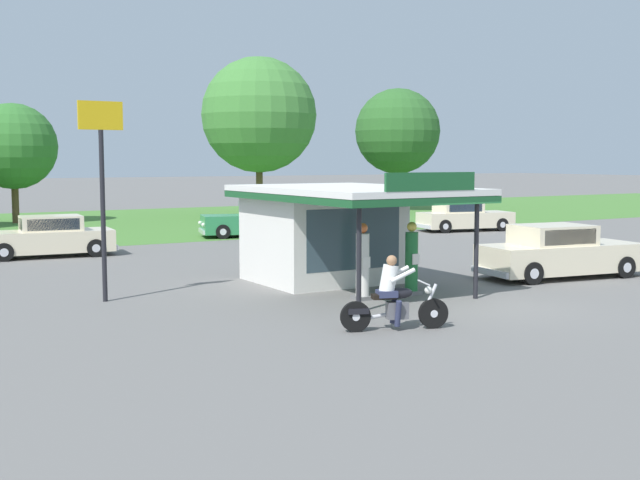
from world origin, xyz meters
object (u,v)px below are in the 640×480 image
at_px(roadside_pole_sign, 102,166).
at_px(gas_pump_offside, 412,261).
at_px(featured_classic_sedan, 559,253).
at_px(motorcycle_with_rider, 393,299).
at_px(parked_car_back_row_far_right, 464,217).
at_px(parked_car_back_row_far_left, 257,221).
at_px(gas_pump_nearside, 363,265).
at_px(parked_car_back_row_centre, 48,238).

bearing_deg(roadside_pole_sign, gas_pump_offside, -23.12).
xyz_separation_m(gas_pump_offside, featured_classic_sedan, (5.70, 0.17, -0.15)).
relative_size(motorcycle_with_rider, featured_classic_sedan, 0.42).
relative_size(parked_car_back_row_far_right, parked_car_back_row_far_left, 0.94).
xyz_separation_m(parked_car_back_row_far_right, roadside_pole_sign, (-21.21, -10.87, 2.69)).
xyz_separation_m(gas_pump_nearside, parked_car_back_row_far_left, (5.30, 16.66, -0.17)).
bearing_deg(parked_car_back_row_far_right, parked_car_back_row_centre, -178.66).
bearing_deg(featured_classic_sedan, gas_pump_offside, -178.26).
height_order(gas_pump_nearside, featured_classic_sedan, gas_pump_nearside).
height_order(featured_classic_sedan, roadside_pole_sign, roadside_pole_sign).
relative_size(gas_pump_offside, parked_car_back_row_far_left, 0.35).
relative_size(featured_classic_sedan, parked_car_back_row_centre, 1.09).
distance_m(featured_classic_sedan, parked_car_back_row_centre, 17.99).
xyz_separation_m(featured_classic_sedan, parked_car_back_row_far_right, (8.25, 13.79, -0.04)).
xyz_separation_m(gas_pump_offside, parked_car_back_row_far_right, (13.96, 13.97, -0.18)).
relative_size(featured_classic_sedan, parked_car_back_row_far_left, 0.98).
height_order(parked_car_back_row_far_right, parked_car_back_row_centre, parked_car_back_row_centre).
relative_size(motorcycle_with_rider, parked_car_back_row_far_right, 0.44).
bearing_deg(featured_classic_sedan, motorcycle_with_rider, -157.84).
bearing_deg(gas_pump_offside, motorcycle_with_rider, -132.10).
xyz_separation_m(motorcycle_with_rider, roadside_pole_sign, (-4.18, 6.50, 2.73)).
bearing_deg(parked_car_back_row_centre, gas_pump_nearside, -70.30).
relative_size(parked_car_back_row_far_left, parked_car_back_row_centre, 1.10).
relative_size(featured_classic_sedan, roadside_pole_sign, 1.08).
bearing_deg(parked_car_back_row_centre, motorcycle_with_rider, -78.89).
bearing_deg(motorcycle_with_rider, parked_car_back_row_far_right, 45.56).
relative_size(gas_pump_offside, parked_car_back_row_centre, 0.39).
bearing_deg(motorcycle_with_rider, roadside_pole_sign, 122.78).
height_order(gas_pump_nearside, parked_car_back_row_centre, gas_pump_nearside).
bearing_deg(parked_car_back_row_centre, roadside_pole_sign, -94.77).
relative_size(gas_pump_nearside, roadside_pole_sign, 0.39).
bearing_deg(parked_car_back_row_far_left, gas_pump_nearside, -107.65).
distance_m(gas_pump_nearside, featured_classic_sedan, 7.26).
distance_m(parked_car_back_row_far_right, parked_car_back_row_centre, 20.35).
bearing_deg(parked_car_back_row_far_right, gas_pump_offside, -134.98).
height_order(parked_car_back_row_far_left, roadside_pole_sign, roadside_pole_sign).
height_order(gas_pump_offside, parked_car_back_row_far_left, gas_pump_offside).
bearing_deg(parked_car_back_row_far_right, motorcycle_with_rider, -134.44).
bearing_deg(parked_car_back_row_far_left, featured_classic_sedan, -83.23).
xyz_separation_m(motorcycle_with_rider, parked_car_back_row_far_left, (6.82, 20.06, 0.07)).
bearing_deg(featured_classic_sedan, parked_car_back_row_far_right, 59.10).
bearing_deg(parked_car_back_row_far_left, motorcycle_with_rider, -108.77).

